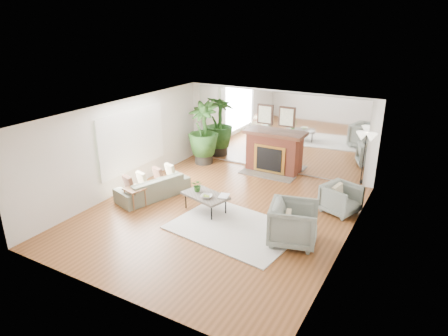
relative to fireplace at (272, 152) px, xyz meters
The scene contains 18 objects.
ground 3.33m from the fireplace, 90.00° to the right, with size 7.00×7.00×0.00m, color brown.
wall_left 4.46m from the fireplace, 132.54° to the right, with size 0.02×7.00×2.50m, color silver.
wall_right 4.46m from the fireplace, 47.46° to the right, with size 0.02×7.00×2.50m, color silver.
wall_back 0.63m from the fireplace, 90.00° to the left, with size 6.00×0.02×2.50m, color silver.
mirror_panel 0.63m from the fireplace, 90.00° to the left, with size 5.40×0.04×2.40m, color silver.
window_panel 4.17m from the fireplace, 135.99° to the right, with size 0.04×2.40×1.50m, color #B2E09E.
fireplace is the anchor object (origin of this frame).
area_rug 3.82m from the fireplace, 79.75° to the right, with size 2.75×1.97×0.03m, color silver.
coffee_table 3.30m from the fireplace, 96.33° to the right, with size 1.26×0.94×0.45m.
sofa 3.82m from the fireplace, 122.24° to the right, with size 1.96×0.76×0.57m, color slate.
armchair_back 3.08m from the fireplace, 33.91° to the right, with size 0.78×0.80×0.73m, color gray.
armchair_front 4.14m from the fireplace, 60.69° to the right, with size 0.96×0.99×0.90m, color gray.
side_table 4.43m from the fireplace, 117.33° to the right, with size 0.54×0.54×0.51m.
potted_ficus 2.33m from the fireplace, behind, with size 1.01×1.01×2.04m.
floor_lamp 2.81m from the fireplace, ahead, with size 0.54×0.30×1.67m.
tabletop_plant 3.26m from the fireplace, 101.13° to the right, with size 0.28×0.25×0.32m, color #366B27.
fruit_bowl 3.42m from the fireplace, 94.03° to the right, with size 0.28×0.28×0.07m, color brown.
book 3.18m from the fireplace, 90.46° to the right, with size 0.23×0.32×0.02m, color brown.
Camera 1 is at (4.38, -7.51, 4.49)m, focal length 32.00 mm.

